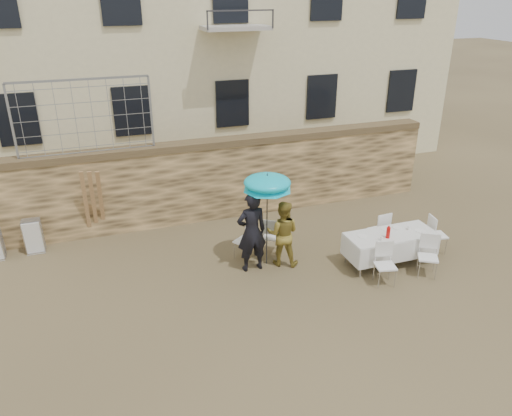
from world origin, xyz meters
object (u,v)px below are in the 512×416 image
object	(u,v)px
couple_chair_left	(244,240)
table_chair_front_right	(428,257)
chair_stack_right	(34,234)
soda_bottle	(388,233)
table_chair_front_left	(386,265)
umbrella	(267,185)
table_chair_side	(437,234)
banquet_table	(391,235)
woman_dress	(283,233)
table_chair_back	(379,229)
man_suit	(252,232)
couple_chair_right	(272,235)

from	to	relation	value
couple_chair_left	table_chair_front_right	xyz separation A→B (m)	(3.63, -2.11, 0.00)
table_chair_front_right	chair_stack_right	bearing A→B (deg)	-175.54
soda_bottle	table_chair_front_left	bearing A→B (deg)	-123.69
umbrella	table_chair_side	xyz separation A→B (m)	(4.13, -0.81, -1.51)
banquet_table	table_chair_side	distance (m)	1.43
soda_bottle	couple_chair_left	bearing A→B (deg)	152.65
woman_dress	table_chair_back	xyz separation A→B (m)	(2.58, -0.01, -0.31)
man_suit	chair_stack_right	bearing A→B (deg)	-31.01
man_suit	table_chair_back	size ratio (longest dim) A/B	1.98
chair_stack_right	table_chair_front_right	bearing A→B (deg)	-26.37
chair_stack_right	man_suit	bearing A→B (deg)	-28.60
table_chair_front_right	table_chair_side	bearing A→B (deg)	74.20
couple_chair_right	soda_bottle	distance (m)	2.73
woman_dress	couple_chair_right	bearing A→B (deg)	-57.69
couple_chair_right	chair_stack_right	world-z (taller)	couple_chair_right
chair_stack_right	woman_dress	bearing A→B (deg)	-25.22
man_suit	table_chair_side	size ratio (longest dim) A/B	1.98
man_suit	table_chair_front_left	size ratio (longest dim) A/B	1.98
man_suit	table_chair_front_right	bearing A→B (deg)	154.27
banquet_table	table_chair_side	world-z (taller)	table_chair_side
soda_bottle	table_chair_side	bearing A→B (deg)	8.88
table_chair_back	table_chair_side	size ratio (longest dim) A/B	1.00
table_chair_back	table_chair_side	distance (m)	1.39
umbrella	banquet_table	xyz separation A→B (m)	(2.73, -0.91, -1.25)
man_suit	couple_chair_right	bearing A→B (deg)	-144.25
umbrella	couple_chair_left	bearing A→B (deg)	131.63
soda_bottle	table_chair_front_right	size ratio (longest dim) A/B	0.27
woman_dress	chair_stack_right	world-z (taller)	woman_dress
man_suit	woman_dress	xyz separation A→B (m)	(0.75, 0.00, -0.16)
soda_bottle	chair_stack_right	distance (m)	8.47
table_chair_front_right	chair_stack_right	world-z (taller)	table_chair_front_right
couple_chair_left	soda_bottle	bearing A→B (deg)	116.59
table_chair_front_right	table_chair_back	size ratio (longest dim) A/B	1.00
woman_dress	table_chair_side	distance (m)	3.86
couple_chair_left	banquet_table	xyz separation A→B (m)	(3.13, -1.36, 0.25)
woman_dress	soda_bottle	distance (m)	2.38
table_chair_front_left	soda_bottle	bearing A→B (deg)	69.26
umbrella	soda_bottle	world-z (taller)	umbrella
chair_stack_right	table_chair_side	bearing A→B (deg)	-19.60
couple_chair_left	table_chair_back	world-z (taller)	same
banquet_table	table_chair_back	bearing A→B (deg)	75.96
woman_dress	couple_chair_left	bearing A→B (deg)	-9.14
umbrella	table_chair_side	distance (m)	4.47
chair_stack_right	table_chair_back	bearing A→B (deg)	-17.87
umbrella	man_suit	bearing A→B (deg)	-165.96
soda_bottle	table_chair_back	xyz separation A→B (m)	(0.40, 0.95, -0.43)
table_chair_front_left	table_chair_side	xyz separation A→B (m)	(2.00, 0.85, 0.00)
woman_dress	umbrella	size ratio (longest dim) A/B	0.75
woman_dress	soda_bottle	world-z (taller)	woman_dress
table_chair_front_left	table_chair_front_right	distance (m)	1.10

